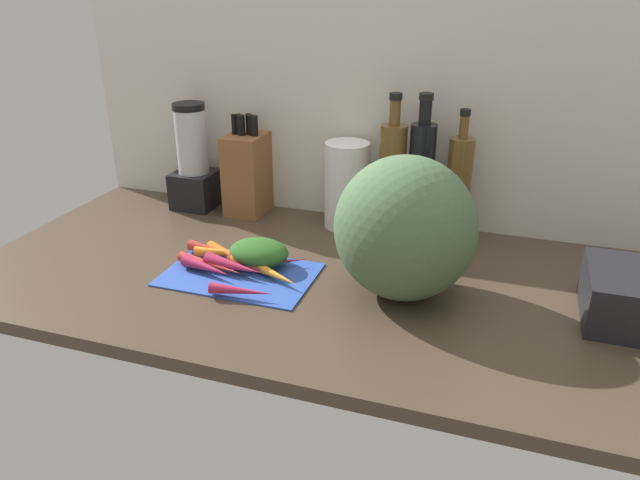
{
  "coord_description": "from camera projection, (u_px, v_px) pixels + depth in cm",
  "views": [
    {
      "loc": [
        35.86,
        -116.83,
        64.15
      ],
      "look_at": [
        -1.52,
        -5.82,
        11.34
      ],
      "focal_mm": 33.7,
      "sensor_mm": 36.0,
      "label": 1
    }
  ],
  "objects": [
    {
      "name": "bottle_0",
      "position": [
        392.0,
        178.0,
        1.54
      ],
      "size": [
        6.85,
        6.85,
        37.06
      ],
      "color": "brown",
      "rests_on": "ground_plane"
    },
    {
      "name": "carrot_10",
      "position": [
        242.0,
        291.0,
        1.27
      ],
      "size": [
        14.33,
        4.17,
        2.53
      ],
      "primitive_type": "cone",
      "rotation": [
        0.0,
        1.57,
        0.12
      ],
      "color": "#B2264C",
      "rests_on": "cutting_board"
    },
    {
      "name": "carrot_6",
      "position": [
        207.0,
        249.0,
        1.46
      ],
      "size": [
        10.31,
        3.49,
        2.69
      ],
      "primitive_type": "cone",
      "rotation": [
        0.0,
        1.57,
        -0.08
      ],
      "color": "red",
      "rests_on": "cutting_board"
    },
    {
      "name": "carrot_3",
      "position": [
        273.0,
        262.0,
        1.4
      ],
      "size": [
        15.66,
        10.32,
        2.3
      ],
      "primitive_type": "cone",
      "rotation": [
        0.0,
        1.57,
        0.52
      ],
      "color": "#B2264C",
      "rests_on": "cutting_board"
    },
    {
      "name": "cutting_board",
      "position": [
        240.0,
        274.0,
        1.38
      ],
      "size": [
        34.19,
        22.57,
        0.8
      ],
      "primitive_type": "cube",
      "color": "#2D51B7",
      "rests_on": "ground_plane"
    },
    {
      "name": "blender_appliance",
      "position": [
        193.0,
        163.0,
        1.73
      ],
      "size": [
        11.88,
        11.88,
        30.5
      ],
      "color": "black",
      "rests_on": "ground_plane"
    },
    {
      "name": "paper_towel_roll",
      "position": [
        347.0,
        185.0,
        1.6
      ],
      "size": [
        11.75,
        11.75,
        23.25
      ],
      "primitive_type": "cylinder",
      "color": "white",
      "rests_on": "ground_plane"
    },
    {
      "name": "carrot_8",
      "position": [
        232.0,
        255.0,
        1.43
      ],
      "size": [
        15.87,
        8.9,
        2.65
      ],
      "primitive_type": "cone",
      "rotation": [
        0.0,
        1.57,
        -0.41
      ],
      "color": "orange",
      "rests_on": "cutting_board"
    },
    {
      "name": "carrot_greens_pile",
      "position": [
        259.0,
        252.0,
        1.4
      ],
      "size": [
        14.29,
        10.99,
        6.05
      ],
      "primitive_type": "ellipsoid",
      "color": "#2D6023",
      "rests_on": "cutting_board"
    },
    {
      "name": "bottle_1",
      "position": [
        421.0,
        179.0,
        1.52
      ],
      "size": [
        6.57,
        6.57,
        37.4
      ],
      "color": "black",
      "rests_on": "ground_plane"
    },
    {
      "name": "bottle_2",
      "position": [
        458.0,
        187.0,
        1.52
      ],
      "size": [
        6.35,
        6.35,
        33.74
      ],
      "color": "brown",
      "rests_on": "ground_plane"
    },
    {
      "name": "carrot_7",
      "position": [
        233.0,
        266.0,
        1.37
      ],
      "size": [
        15.1,
        5.95,
        3.57
      ],
      "primitive_type": "cone",
      "rotation": [
        0.0,
        1.57,
        -0.17
      ],
      "color": "#B2264C",
      "rests_on": "cutting_board"
    },
    {
      "name": "winter_squash",
      "position": [
        405.0,
        229.0,
        1.24
      ],
      "size": [
        29.69,
        27.12,
        30.76
      ],
      "primitive_type": "ellipsoid",
      "color": "#4C6B47",
      "rests_on": "ground_plane"
    },
    {
      "name": "carrot_2",
      "position": [
        226.0,
        253.0,
        1.44
      ],
      "size": [
        15.39,
        6.27,
        2.69
      ],
      "primitive_type": "cone",
      "rotation": [
        0.0,
        1.57,
        0.24
      ],
      "color": "orange",
      "rests_on": "cutting_board"
    },
    {
      "name": "knife_block",
      "position": [
        248.0,
        172.0,
        1.7
      ],
      "size": [
        10.25,
        14.07,
        28.25
      ],
      "color": "brown",
      "rests_on": "ground_plane"
    },
    {
      "name": "carrot_1",
      "position": [
        276.0,
        275.0,
        1.34
      ],
      "size": [
        12.69,
        7.65,
        2.45
      ],
      "primitive_type": "cone",
      "rotation": [
        0.0,
        1.57,
        -0.44
      ],
      "color": "orange",
      "rests_on": "cutting_board"
    },
    {
      "name": "ground_plane",
      "position": [
        334.0,
        282.0,
        1.38
      ],
      "size": [
        170.0,
        80.0,
        3.0
      ],
      "primitive_type": "cube",
      "color": "#47382B"
    },
    {
      "name": "carrot_0",
      "position": [
        206.0,
        267.0,
        1.37
      ],
      "size": [
        13.68,
        6.34,
        2.98
      ],
      "primitive_type": "cone",
      "rotation": [
        0.0,
        1.57,
        -0.26
      ],
      "color": "#B2264C",
      "rests_on": "cutting_board"
    },
    {
      "name": "carrot_4",
      "position": [
        259.0,
        262.0,
        1.39
      ],
      "size": [
        13.3,
        6.65,
        3.17
      ],
      "primitive_type": "cone",
      "rotation": [
        0.0,
        1.57,
        0.28
      ],
      "color": "orange",
      "rests_on": "cutting_board"
    },
    {
      "name": "carrot_9",
      "position": [
        210.0,
        265.0,
        1.38
      ],
      "size": [
        17.85,
        5.9,
        2.5
      ],
      "primitive_type": "cone",
      "rotation": [
        0.0,
        1.57,
        -0.2
      ],
      "color": "red",
      "rests_on": "cutting_board"
    },
    {
      "name": "carrot_5",
      "position": [
        252.0,
        266.0,
        1.38
      ],
      "size": [
        13.9,
        6.89,
        2.72
      ],
      "primitive_type": "cone",
      "rotation": [
        0.0,
        1.57,
        -0.32
      ],
      "color": "red",
      "rests_on": "cutting_board"
    },
    {
      "name": "wall_back",
      "position": [
        379.0,
        111.0,
        1.59
      ],
      "size": [
        170.0,
        3.0,
        60.0
      ],
      "primitive_type": "cube",
      "color": "silver",
      "rests_on": "ground_plane"
    }
  ]
}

